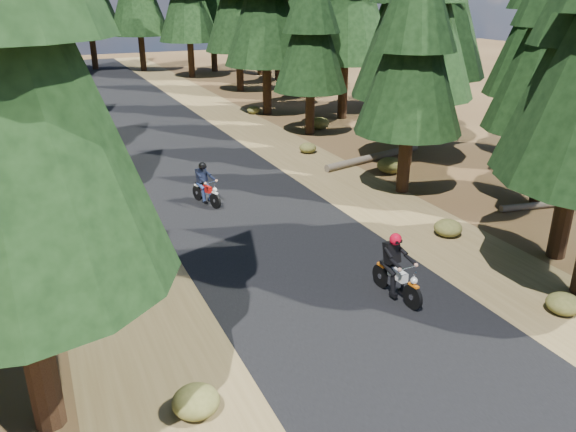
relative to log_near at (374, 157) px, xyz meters
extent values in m
plane|color=#412B17|center=(-7.32, -8.41, -0.16)|extent=(120.00, 120.00, 0.00)
cube|color=black|center=(-7.32, -3.41, -0.15)|extent=(6.00, 100.00, 0.01)
cube|color=brown|center=(-11.92, -3.41, -0.16)|extent=(3.20, 100.00, 0.01)
cube|color=brown|center=(-2.72, -3.41, -0.16)|extent=(3.20, 100.00, 0.01)
cylinder|color=black|center=(-13.95, -11.51, 2.69)|extent=(0.53, 0.53, 5.71)
cylinder|color=black|center=(-0.56, -10.35, 2.39)|extent=(0.50, 0.50, 5.11)
cylinder|color=black|center=(2.35, -6.94, 2.49)|extent=(0.51, 0.51, 5.29)
cone|color=black|center=(2.35, -6.94, 5.80)|extent=(4.50, 4.50, 6.62)
cylinder|color=black|center=(-1.27, -3.93, 2.10)|extent=(0.48, 0.48, 4.52)
cone|color=black|center=(-1.27, -3.93, 4.92)|extent=(3.84, 3.84, 5.65)
cylinder|color=black|center=(0.96, -1.02, 2.76)|extent=(0.53, 0.53, 5.84)
cone|color=black|center=(0.96, -1.02, 6.41)|extent=(4.96, 4.96, 7.30)
cylinder|color=black|center=(3.89, 1.93, 3.06)|extent=(0.56, 0.56, 6.43)
cylinder|color=black|center=(-13.68, 5.48, 2.70)|extent=(0.53, 0.53, 5.72)
cone|color=black|center=(-13.68, 5.48, 6.27)|extent=(4.86, 4.86, 7.15)
cylinder|color=black|center=(-0.35, 5.66, 2.09)|extent=(0.48, 0.48, 4.51)
cone|color=black|center=(-0.35, 5.66, 4.91)|extent=(3.83, 3.83, 5.64)
cylinder|color=black|center=(3.15, 8.39, 3.08)|extent=(0.56, 0.56, 6.47)
cylinder|color=black|center=(-14.32, 12.34, 2.66)|extent=(0.53, 0.53, 5.64)
cylinder|color=black|center=(-0.40, 11.32, 2.75)|extent=(0.53, 0.53, 5.83)
cylinder|color=black|center=(4.20, 15.74, 2.15)|extent=(0.48, 0.48, 4.61)
cone|color=black|center=(4.20, 15.74, 5.03)|extent=(3.92, 3.92, 5.77)
cylinder|color=black|center=(1.02, 20.00, 2.72)|extent=(0.53, 0.53, 5.76)
cylinder|color=black|center=(5.70, 23.67, 2.67)|extent=(0.53, 0.53, 5.66)
cylinder|color=black|center=(6.68, -2.41, 2.64)|extent=(0.52, 0.52, 5.60)
cone|color=black|center=(6.68, -2.41, 6.14)|extent=(4.76, 4.76, 7.00)
cylinder|color=black|center=(5.68, 17.59, 2.84)|extent=(0.54, 0.54, 6.00)
cylinder|color=black|center=(7.68, 9.59, 2.64)|extent=(0.52, 0.52, 5.60)
cone|color=black|center=(7.68, 9.59, 6.14)|extent=(4.76, 4.76, 7.00)
cylinder|color=black|center=(-14.32, 28.59, 3.04)|extent=(0.56, 0.56, 6.40)
cylinder|color=black|center=(-0.32, 28.59, 2.84)|extent=(0.54, 0.54, 6.00)
cylinder|color=black|center=(2.68, 31.59, 3.04)|extent=(0.56, 0.56, 6.40)
cylinder|color=black|center=(-11.32, 34.59, 2.84)|extent=(0.54, 0.54, 6.00)
cylinder|color=black|center=(-3.32, 34.59, 3.04)|extent=(0.56, 0.56, 6.40)
cylinder|color=black|center=(-7.32, 37.59, 3.24)|extent=(0.57, 0.57, 6.80)
cylinder|color=black|center=(5.68, 27.59, 2.84)|extent=(0.54, 0.54, 6.00)
cylinder|color=#4C4233|center=(0.00, 0.00, 0.00)|extent=(5.50, 1.64, 0.32)
cylinder|color=#4C4233|center=(2.45, -7.46, -0.04)|extent=(3.89, 0.94, 0.24)
ellipsoid|color=#474C1E|center=(-2.87, -12.60, 0.08)|extent=(0.79, 0.79, 0.48)
ellipsoid|color=#474C1E|center=(-0.37, -1.80, 0.16)|extent=(1.08, 1.08, 0.65)
ellipsoid|color=#474C1E|center=(-11.58, -12.32, 0.10)|extent=(0.85, 0.85, 0.51)
ellipsoid|color=#474C1E|center=(-1.14, 11.71, 0.08)|extent=(0.80, 0.80, 0.48)
ellipsoid|color=#474C1E|center=(-2.09, 2.36, 0.08)|extent=(0.79, 0.79, 0.47)
ellipsoid|color=#474C1E|center=(-12.57, 3.35, 0.06)|extent=(0.74, 0.74, 0.45)
ellipsoid|color=#474C1E|center=(-12.96, -2.15, 0.08)|extent=(0.79, 0.79, 0.48)
ellipsoid|color=#474C1E|center=(-15.09, 9.76, 0.12)|extent=(0.93, 0.93, 0.56)
ellipsoid|color=#474C1E|center=(-2.40, -7.92, 0.10)|extent=(0.85, 0.85, 0.51)
ellipsoid|color=#474C1E|center=(-12.58, -7.02, 0.07)|extent=(0.77, 0.77, 0.46)
ellipsoid|color=#474C1E|center=(0.64, 6.45, 0.16)|extent=(1.05, 1.05, 0.63)
cube|color=black|center=(-6.01, -10.40, 0.96)|extent=(0.38, 0.25, 0.53)
sphere|color=red|center=(-6.01, -10.40, 1.34)|extent=(0.32, 0.32, 0.30)
cube|color=black|center=(-8.34, -2.23, 0.86)|extent=(0.38, 0.30, 0.49)
sphere|color=black|center=(-8.34, -2.23, 1.22)|extent=(0.34, 0.34, 0.27)
camera|label=1|loc=(-13.40, -20.25, 6.83)|focal=35.00mm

